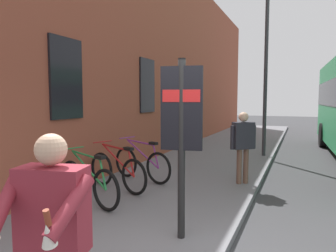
{
  "coord_description": "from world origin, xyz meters",
  "views": [
    {
      "loc": [
        -2.88,
        -0.8,
        1.99
      ],
      "look_at": [
        2.96,
        1.71,
        1.44
      ],
      "focal_mm": 33.16,
      "sensor_mm": 36.0,
      "label": 1
    }
  ],
  "objects_px": {
    "bicycle_far_end": "(142,164)",
    "pedestrian_crossing_street": "(243,140)",
    "street_lamp": "(266,57)",
    "bicycle_by_door": "(117,171)",
    "tourist_with_hotdogs": "(52,224)",
    "bicycle_leaning_wall": "(88,183)",
    "transit_info_sign": "(182,120)"
  },
  "relations": [
    {
      "from": "bicycle_far_end",
      "to": "pedestrian_crossing_street",
      "type": "distance_m",
      "value": 2.35
    },
    {
      "from": "bicycle_leaning_wall",
      "to": "transit_info_sign",
      "type": "bearing_deg",
      "value": -106.48
    },
    {
      "from": "bicycle_by_door",
      "to": "bicycle_far_end",
      "type": "relative_size",
      "value": 0.99
    },
    {
      "from": "transit_info_sign",
      "to": "pedestrian_crossing_street",
      "type": "distance_m",
      "value": 3.15
    },
    {
      "from": "bicycle_far_end",
      "to": "pedestrian_crossing_street",
      "type": "bearing_deg",
      "value": -73.09
    },
    {
      "from": "bicycle_far_end",
      "to": "street_lamp",
      "type": "bearing_deg",
      "value": -26.66
    },
    {
      "from": "street_lamp",
      "to": "bicycle_far_end",
      "type": "bearing_deg",
      "value": 153.34
    },
    {
      "from": "pedestrian_crossing_street",
      "to": "street_lamp",
      "type": "relative_size",
      "value": 0.29
    },
    {
      "from": "street_lamp",
      "to": "pedestrian_crossing_street",
      "type": "bearing_deg",
      "value": 179.23
    },
    {
      "from": "transit_info_sign",
      "to": "tourist_with_hotdogs",
      "type": "distance_m",
      "value": 2.31
    },
    {
      "from": "bicycle_by_door",
      "to": "tourist_with_hotdogs",
      "type": "height_order",
      "value": "tourist_with_hotdogs"
    },
    {
      "from": "bicycle_leaning_wall",
      "to": "pedestrian_crossing_street",
      "type": "height_order",
      "value": "pedestrian_crossing_street"
    },
    {
      "from": "bicycle_far_end",
      "to": "pedestrian_crossing_street",
      "type": "xyz_separation_m",
      "value": [
        0.66,
        -2.18,
        0.58
      ]
    },
    {
      "from": "bicycle_leaning_wall",
      "to": "street_lamp",
      "type": "distance_m",
      "value": 7.26
    },
    {
      "from": "bicycle_by_door",
      "to": "transit_info_sign",
      "type": "height_order",
      "value": "transit_info_sign"
    },
    {
      "from": "bicycle_by_door",
      "to": "street_lamp",
      "type": "xyz_separation_m",
      "value": [
        5.3,
        -2.34,
        2.85
      ]
    },
    {
      "from": "bicycle_far_end",
      "to": "tourist_with_hotdogs",
      "type": "bearing_deg",
      "value": -159.01
    },
    {
      "from": "pedestrian_crossing_street",
      "to": "bicycle_far_end",
      "type": "bearing_deg",
      "value": 106.91
    },
    {
      "from": "bicycle_by_door",
      "to": "transit_info_sign",
      "type": "xyz_separation_m",
      "value": [
        -1.55,
        -2.0,
        1.21
      ]
    },
    {
      "from": "bicycle_far_end",
      "to": "street_lamp",
      "type": "height_order",
      "value": "street_lamp"
    },
    {
      "from": "bicycle_leaning_wall",
      "to": "transit_info_sign",
      "type": "distance_m",
      "value": 2.41
    },
    {
      "from": "street_lamp",
      "to": "tourist_with_hotdogs",
      "type": "bearing_deg",
      "value": 177.19
    },
    {
      "from": "bicycle_leaning_wall",
      "to": "bicycle_far_end",
      "type": "height_order",
      "value": "same"
    },
    {
      "from": "bicycle_by_door",
      "to": "bicycle_far_end",
      "type": "distance_m",
      "value": 0.87
    },
    {
      "from": "bicycle_far_end",
      "to": "pedestrian_crossing_street",
      "type": "height_order",
      "value": "pedestrian_crossing_street"
    },
    {
      "from": "bicycle_leaning_wall",
      "to": "tourist_with_hotdogs",
      "type": "bearing_deg",
      "value": -146.18
    },
    {
      "from": "bicycle_far_end",
      "to": "street_lamp",
      "type": "relative_size",
      "value": 0.31
    },
    {
      "from": "transit_info_sign",
      "to": "bicycle_by_door",
      "type": "bearing_deg",
      "value": 52.24
    },
    {
      "from": "bicycle_leaning_wall",
      "to": "bicycle_by_door",
      "type": "distance_m",
      "value": 0.96
    },
    {
      "from": "bicycle_by_door",
      "to": "tourist_with_hotdogs",
      "type": "relative_size",
      "value": 1.04
    },
    {
      "from": "transit_info_sign",
      "to": "pedestrian_crossing_street",
      "type": "bearing_deg",
      "value": -5.34
    },
    {
      "from": "transit_info_sign",
      "to": "street_lamp",
      "type": "relative_size",
      "value": 0.44
    }
  ]
}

